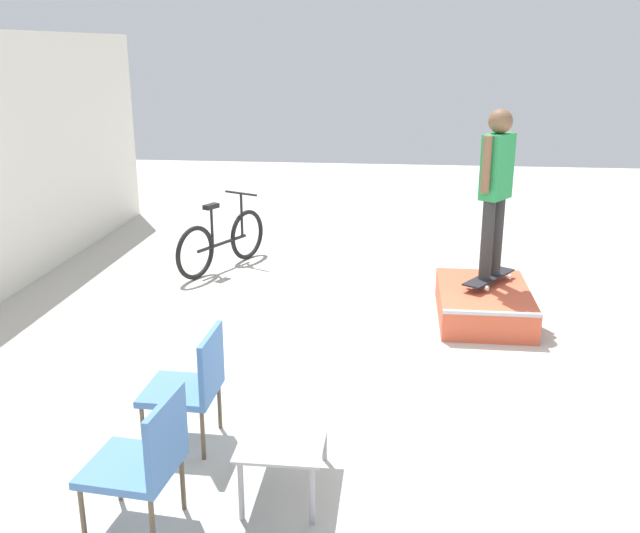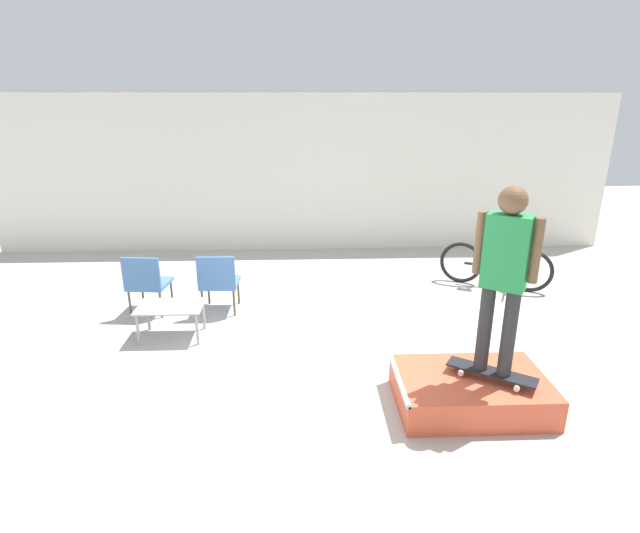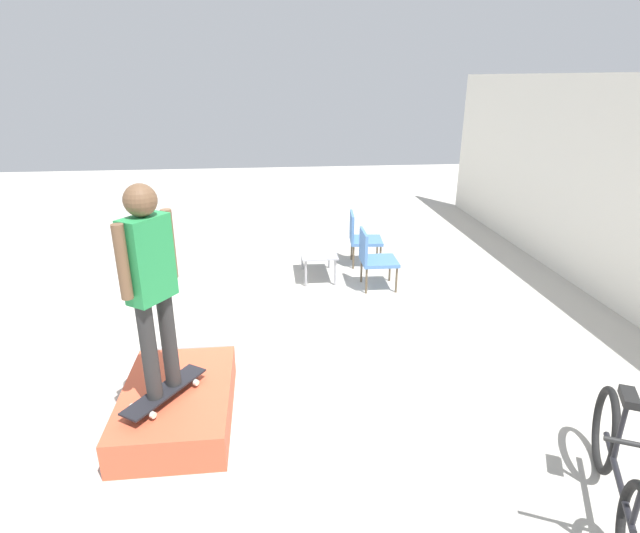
{
  "view_description": "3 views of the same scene",
  "coord_description": "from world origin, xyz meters",
  "px_view_note": "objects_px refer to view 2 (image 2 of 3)",
  "views": [
    {
      "loc": [
        -5.78,
        0.4,
        2.82
      ],
      "look_at": [
        0.01,
        1.05,
        1.01
      ],
      "focal_mm": 40.0,
      "sensor_mm": 36.0,
      "label": 1
    },
    {
      "loc": [
        -0.07,
        -4.76,
        2.93
      ],
      "look_at": [
        0.17,
        1.28,
        0.86
      ],
      "focal_mm": 28.0,
      "sensor_mm": 36.0,
      "label": 2
    },
    {
      "loc": [
        5.51,
        0.33,
        2.94
      ],
      "look_at": [
        0.11,
        0.91,
        0.88
      ],
      "focal_mm": 28.0,
      "sensor_mm": 36.0,
      "label": 3
    }
  ],
  "objects_px": {
    "person_skater": "(505,267)",
    "bicycle": "(495,265)",
    "coffee_table": "(171,310)",
    "patio_chair_right": "(219,280)",
    "skate_ramp_box": "(470,391)",
    "patio_chair_left": "(147,281)",
    "skateboard_on_ramp": "(491,372)"
  },
  "relations": [
    {
      "from": "person_skater",
      "to": "bicycle",
      "type": "distance_m",
      "value": 3.7
    },
    {
      "from": "coffee_table",
      "to": "patio_chair_right",
      "type": "xyz_separation_m",
      "value": [
        0.49,
        0.76,
        0.11
      ]
    },
    {
      "from": "skate_ramp_box",
      "to": "coffee_table",
      "type": "bearing_deg",
      "value": 153.79
    },
    {
      "from": "coffee_table",
      "to": "patio_chair_right",
      "type": "bearing_deg",
      "value": 57.03
    },
    {
      "from": "patio_chair_left",
      "to": "bicycle",
      "type": "xyz_separation_m",
      "value": [
        5.27,
        0.84,
        -0.13
      ]
    },
    {
      "from": "bicycle",
      "to": "coffee_table",
      "type": "bearing_deg",
      "value": -135.71
    },
    {
      "from": "skate_ramp_box",
      "to": "patio_chair_left",
      "type": "relative_size",
      "value": 1.69
    },
    {
      "from": "person_skater",
      "to": "coffee_table",
      "type": "xyz_separation_m",
      "value": [
        -3.48,
        1.69,
        -1.1
      ]
    },
    {
      "from": "bicycle",
      "to": "patio_chair_left",
      "type": "bearing_deg",
      "value": -145.23
    },
    {
      "from": "patio_chair_left",
      "to": "bicycle",
      "type": "height_order",
      "value": "bicycle"
    },
    {
      "from": "patio_chair_right",
      "to": "patio_chair_left",
      "type": "bearing_deg",
      "value": 1.28
    },
    {
      "from": "skate_ramp_box",
      "to": "person_skater",
      "type": "bearing_deg",
      "value": -19.92
    },
    {
      "from": "coffee_table",
      "to": "patio_chair_left",
      "type": "bearing_deg",
      "value": 123.54
    },
    {
      "from": "skateboard_on_ramp",
      "to": "coffee_table",
      "type": "bearing_deg",
      "value": -171.96
    },
    {
      "from": "skateboard_on_ramp",
      "to": "patio_chair_right",
      "type": "bearing_deg",
      "value": 174.57
    },
    {
      "from": "skate_ramp_box",
      "to": "patio_chair_left",
      "type": "xyz_separation_m",
      "value": [
        -3.82,
        2.39,
        0.33
      ]
    },
    {
      "from": "skateboard_on_ramp",
      "to": "patio_chair_left",
      "type": "relative_size",
      "value": 0.92
    },
    {
      "from": "patio_chair_right",
      "to": "bicycle",
      "type": "height_order",
      "value": "bicycle"
    },
    {
      "from": "coffee_table",
      "to": "person_skater",
      "type": "bearing_deg",
      "value": -25.93
    },
    {
      "from": "skateboard_on_ramp",
      "to": "patio_chair_left",
      "type": "xyz_separation_m",
      "value": [
        -3.98,
        2.45,
        0.08
      ]
    },
    {
      "from": "patio_chair_left",
      "to": "coffee_table",
      "type": "bearing_deg",
      "value": 129.29
    },
    {
      "from": "coffee_table",
      "to": "patio_chair_right",
      "type": "distance_m",
      "value": 0.91
    },
    {
      "from": "person_skater",
      "to": "patio_chair_left",
      "type": "bearing_deg",
      "value": -177.57
    },
    {
      "from": "skate_ramp_box",
      "to": "coffee_table",
      "type": "xyz_separation_m",
      "value": [
        -3.31,
        1.63,
        0.22
      ]
    },
    {
      "from": "skate_ramp_box",
      "to": "patio_chair_right",
      "type": "distance_m",
      "value": 3.71
    },
    {
      "from": "person_skater",
      "to": "bicycle",
      "type": "height_order",
      "value": "person_skater"
    },
    {
      "from": "person_skater",
      "to": "patio_chair_left",
      "type": "relative_size",
      "value": 2.04
    },
    {
      "from": "person_skater",
      "to": "patio_chair_right",
      "type": "distance_m",
      "value": 3.99
    },
    {
      "from": "skateboard_on_ramp",
      "to": "person_skater",
      "type": "bearing_deg",
      "value": 48.01
    },
    {
      "from": "coffee_table",
      "to": "patio_chair_right",
      "type": "relative_size",
      "value": 0.94
    },
    {
      "from": "bicycle",
      "to": "patio_chair_right",
      "type": "bearing_deg",
      "value": -143.16
    },
    {
      "from": "skate_ramp_box",
      "to": "person_skater",
      "type": "distance_m",
      "value": 1.33
    }
  ]
}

